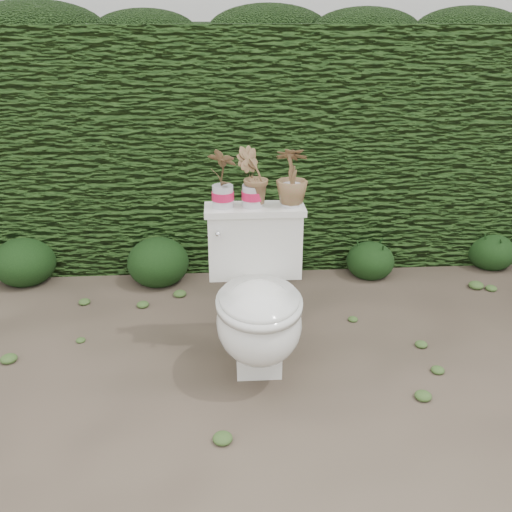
{
  "coord_description": "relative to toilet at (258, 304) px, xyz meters",
  "views": [
    {
      "loc": [
        -0.3,
        -2.5,
        1.66
      ],
      "look_at": [
        -0.13,
        0.09,
        0.55
      ],
      "focal_mm": 40.0,
      "sensor_mm": 36.0,
      "label": 1
    }
  ],
  "objects": [
    {
      "name": "ground",
      "position": [
        0.13,
        0.05,
        -0.36
      ],
      "size": [
        60.0,
        60.0,
        0.0
      ],
      "primitive_type": "plane",
      "color": "brown",
      "rests_on": "ground"
    },
    {
      "name": "liriope_clump_1",
      "position": [
        -1.48,
        1.11,
        -0.19
      ],
      "size": [
        0.41,
        0.41,
        0.33
      ],
      "primitive_type": "ellipsoid",
      "color": "#1A3713",
      "rests_on": "ground"
    },
    {
      "name": "liriope_clump_3",
      "position": [
        0.17,
        1.12,
        -0.18
      ],
      "size": [
        0.43,
        0.43,
        0.34
      ],
      "primitive_type": "ellipsoid",
      "color": "#1A3713",
      "rests_on": "ground"
    },
    {
      "name": "toilet",
      "position": [
        0.0,
        0.0,
        0.0
      ],
      "size": [
        0.5,
        0.68,
        0.78
      ],
      "rotation": [
        0.0,
        0.0,
        0.0
      ],
      "color": "silver",
      "rests_on": "ground"
    },
    {
      "name": "liriope_clump_2",
      "position": [
        -0.59,
        1.05,
        -0.19
      ],
      "size": [
        0.41,
        0.41,
        0.33
      ],
      "primitive_type": "ellipsoid",
      "color": "#1A3713",
      "rests_on": "ground"
    },
    {
      "name": "liriope_clump_5",
      "position": [
        1.74,
        1.15,
        -0.22
      ],
      "size": [
        0.33,
        0.33,
        0.26
      ],
      "primitive_type": "ellipsoid",
      "color": "#1A3713",
      "rests_on": "ground"
    },
    {
      "name": "hedge",
      "position": [
        0.13,
        1.65,
        0.44
      ],
      "size": [
        8.0,
        1.0,
        1.6
      ],
      "primitive_type": "cube",
      "color": "#2F521B",
      "rests_on": "ground"
    },
    {
      "name": "potted_plant_center",
      "position": [
        -0.01,
        0.24,
        0.56
      ],
      "size": [
        0.16,
        0.13,
        0.28
      ],
      "primitive_type": "imported",
      "rotation": [
        0.0,
        0.0,
        3.16
      ],
      "color": "#3D7725",
      "rests_on": "toilet"
    },
    {
      "name": "potted_plant_right",
      "position": [
        0.18,
        0.24,
        0.56
      ],
      "size": [
        0.17,
        0.17,
        0.28
      ],
      "primitive_type": "imported",
      "rotation": [
        0.0,
        0.0,
        3.05
      ],
      "color": "#3D7725",
      "rests_on": "toilet"
    },
    {
      "name": "liriope_clump_4",
      "position": [
        0.84,
        1.05,
        -0.23
      ],
      "size": [
        0.33,
        0.33,
        0.26
      ],
      "primitive_type": "ellipsoid",
      "color": "#1A3713",
      "rests_on": "ground"
    },
    {
      "name": "potted_plant_left",
      "position": [
        -0.16,
        0.24,
        0.56
      ],
      "size": [
        0.18,
        0.16,
        0.28
      ],
      "primitive_type": "imported",
      "rotation": [
        0.0,
        0.0,
        2.61
      ],
      "color": "#3D7725",
      "rests_on": "toilet"
    }
  ]
}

